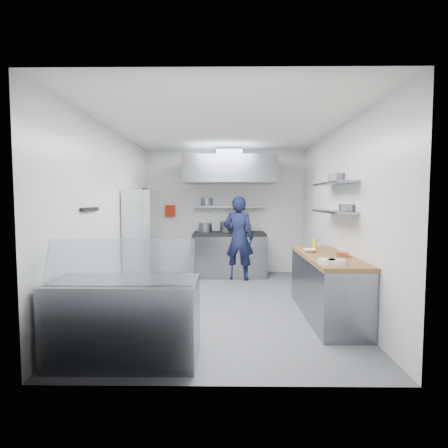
{
  "coord_description": "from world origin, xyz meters",
  "views": [
    {
      "loc": [
        0.07,
        -5.53,
        1.68
      ],
      "look_at": [
        0.0,
        0.6,
        1.25
      ],
      "focal_mm": 28.0,
      "sensor_mm": 36.0,
      "label": 1
    }
  ],
  "objects_px": {
    "gas_range": "(229,255)",
    "chef": "(238,238)",
    "wire_rack": "(142,240)",
    "display_case": "(125,321)"
  },
  "relations": [
    {
      "from": "gas_range",
      "to": "display_case",
      "type": "height_order",
      "value": "gas_range"
    },
    {
      "from": "display_case",
      "to": "gas_range",
      "type": "bearing_deg",
      "value": 74.98
    },
    {
      "from": "gas_range",
      "to": "wire_rack",
      "type": "distance_m",
      "value": 2.07
    },
    {
      "from": "wire_rack",
      "to": "display_case",
      "type": "xyz_separation_m",
      "value": [
        0.53,
        -2.92,
        -0.5
      ]
    },
    {
      "from": "gas_range",
      "to": "chef",
      "type": "distance_m",
      "value": 0.6
    },
    {
      "from": "chef",
      "to": "display_case",
      "type": "xyz_separation_m",
      "value": [
        -1.29,
        -3.72,
        -0.45
      ]
    },
    {
      "from": "chef",
      "to": "wire_rack",
      "type": "xyz_separation_m",
      "value": [
        -1.82,
        -0.8,
        0.05
      ]
    },
    {
      "from": "gas_range",
      "to": "display_case",
      "type": "xyz_separation_m",
      "value": [
        -1.1,
        -4.1,
        -0.03
      ]
    },
    {
      "from": "gas_range",
      "to": "wire_rack",
      "type": "bearing_deg",
      "value": -144.19
    },
    {
      "from": "chef",
      "to": "wire_rack",
      "type": "distance_m",
      "value": 1.99
    }
  ]
}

